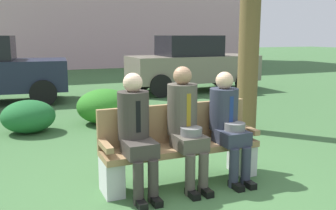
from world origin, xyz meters
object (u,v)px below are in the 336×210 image
seated_man_left (136,128)px  seated_man_right (228,120)px  park_bench (180,146)px  seated_man_middle (186,121)px  shrub_near_bench (105,106)px  parked_car_far (192,64)px  shrub_mid_lawn (28,116)px

seated_man_left → seated_man_right: 1.13m
park_bench → seated_man_middle: seated_man_middle is taller
seated_man_left → seated_man_middle: bearing=-0.1°
shrub_near_bench → seated_man_right: bearing=-78.8°
seated_man_right → parked_car_far: parked_car_far is taller
seated_man_left → shrub_mid_lawn: bearing=106.6°
park_bench → shrub_mid_lawn: park_bench is taller
seated_man_left → seated_man_right: size_ratio=1.02×
seated_man_left → shrub_mid_lawn: (-0.95, 3.18, -0.44)m
seated_man_middle → parked_car_far: 7.32m
seated_man_left → shrub_near_bench: seated_man_left is taller
seated_man_left → shrub_mid_lawn: 3.35m
seated_man_middle → seated_man_right: 0.55m
park_bench → parked_car_far: parked_car_far is taller
seated_man_right → seated_man_left: bearing=179.5°
seated_man_middle → park_bench: bearing=96.7°
shrub_mid_lawn → seated_man_right: bearing=-56.9°
seated_man_right → shrub_near_bench: size_ratio=1.18×
shrub_near_bench → parked_car_far: size_ratio=0.27×
seated_man_left → shrub_near_bench: (0.46, 3.37, -0.39)m
park_bench → shrub_near_bench: 3.25m
seated_man_right → shrub_mid_lawn: bearing=123.1°
shrub_near_bench → seated_man_left: bearing=-97.7°
park_bench → shrub_mid_lawn: (-1.51, 3.06, -0.13)m
seated_man_middle → seated_man_right: bearing=-0.8°
seated_man_left → seated_man_middle: seated_man_middle is taller
seated_man_left → shrub_near_bench: bearing=82.3°
shrub_mid_lawn → seated_man_left: bearing=-73.4°
seated_man_left → seated_man_middle: size_ratio=0.96×
shrub_mid_lawn → parked_car_far: (4.87, 3.33, 0.55)m
park_bench → seated_man_right: (0.56, -0.13, 0.29)m
shrub_mid_lawn → park_bench: bearing=-63.7°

